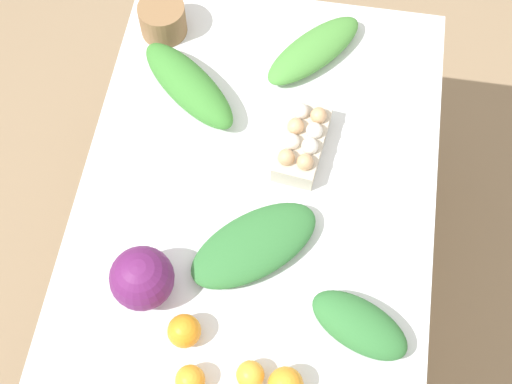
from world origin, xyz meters
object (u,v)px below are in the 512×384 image
object	(u,v)px
orange_0	(190,380)
orange_4	(184,331)
paper_bag	(163,19)
greens_bunch_kale	(254,245)
cabbage_purple	(142,278)
greens_bunch_dandelion	(359,325)
greens_bunch_beet_tops	(189,85)
egg_carton	(302,142)
greens_bunch_chard	(314,50)
orange_1	(250,375)

from	to	relation	value
orange_0	orange_4	distance (m)	0.11
paper_bag	greens_bunch_kale	xyz separation A→B (m)	(-0.64, -0.37, -0.02)
cabbage_purple	orange_4	distance (m)	0.16
greens_bunch_dandelion	greens_bunch_beet_tops	world-z (taller)	greens_bunch_beet_tops
orange_4	greens_bunch_kale	bearing A→B (deg)	-27.74
cabbage_purple	egg_carton	world-z (taller)	cabbage_purple
egg_carton	greens_bunch_chard	world-z (taller)	egg_carton
orange_0	greens_bunch_kale	bearing A→B (deg)	-14.70
paper_bag	orange_0	xyz separation A→B (m)	(-0.98, -0.28, -0.02)
greens_bunch_beet_tops	orange_0	bearing A→B (deg)	-168.42
greens_bunch_chard	greens_bunch_beet_tops	bearing A→B (deg)	119.33
greens_bunch_chard	orange_1	size ratio (longest dim) A/B	5.12
greens_bunch_dandelion	greens_bunch_chard	distance (m)	0.80
orange_1	greens_bunch_kale	bearing A→B (deg)	7.43
paper_bag	orange_4	world-z (taller)	paper_bag
egg_carton	orange_1	distance (m)	0.62
paper_bag	greens_bunch_beet_tops	distance (m)	0.24
paper_bag	greens_bunch_beet_tops	world-z (taller)	paper_bag
greens_bunch_beet_tops	greens_bunch_chard	world-z (taller)	greens_bunch_beet_tops
egg_carton	orange_1	xyz separation A→B (m)	(-0.61, 0.04, -0.01)
orange_1	egg_carton	bearing A→B (deg)	-3.52
cabbage_purple	greens_bunch_chard	xyz separation A→B (m)	(0.75, -0.32, -0.04)
egg_carton	greens_bunch_beet_tops	bearing A→B (deg)	75.86
paper_bag	orange_0	distance (m)	1.02
greens_bunch_beet_tops	orange_4	size ratio (longest dim) A/B	4.46
greens_bunch_chard	egg_carton	bearing A→B (deg)	-178.95
orange_1	orange_4	world-z (taller)	orange_4
orange_0	orange_4	xyz separation A→B (m)	(0.11, 0.03, 0.01)
orange_1	greens_bunch_dandelion	bearing A→B (deg)	-56.90
orange_0	orange_1	size ratio (longest dim) A/B	1.06
greens_bunch_chard	greens_bunch_kale	bearing A→B (deg)	173.18
cabbage_purple	greens_bunch_kale	bearing A→B (deg)	-59.86
egg_carton	orange_0	size ratio (longest dim) A/B	3.47
greens_bunch_kale	paper_bag	bearing A→B (deg)	29.90
greens_bunch_kale	greens_bunch_dandelion	bearing A→B (deg)	-120.67
greens_bunch_dandelion	greens_bunch_kale	xyz separation A→B (m)	(0.16, 0.27, -0.01)
cabbage_purple	orange_1	xyz separation A→B (m)	(-0.17, -0.28, -0.04)
greens_bunch_beet_tops	greens_bunch_chard	distance (m)	0.37
greens_bunch_dandelion	greens_bunch_beet_tops	xyz separation A→B (m)	(0.59, 0.52, 0.01)
greens_bunch_chard	orange_0	xyz separation A→B (m)	(-0.95, 0.16, 0.00)
greens_bunch_beet_tops	orange_4	bearing A→B (deg)	-169.50
greens_bunch_dandelion	orange_4	size ratio (longest dim) A/B	3.09
cabbage_purple	egg_carton	xyz separation A→B (m)	(0.44, -0.32, -0.03)
cabbage_purple	egg_carton	size ratio (longest dim) A/B	0.64
egg_carton	orange_4	xyz separation A→B (m)	(-0.54, 0.20, -0.00)
greens_bunch_beet_tops	greens_bunch_chard	bearing A→B (deg)	-60.67
greens_bunch_beet_tops	greens_bunch_chard	size ratio (longest dim) A/B	1.06
cabbage_purple	paper_bag	bearing A→B (deg)	9.06
greens_bunch_dandelion	paper_bag	bearing A→B (deg)	38.63
greens_bunch_dandelion	greens_bunch_chard	size ratio (longest dim) A/B	0.73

